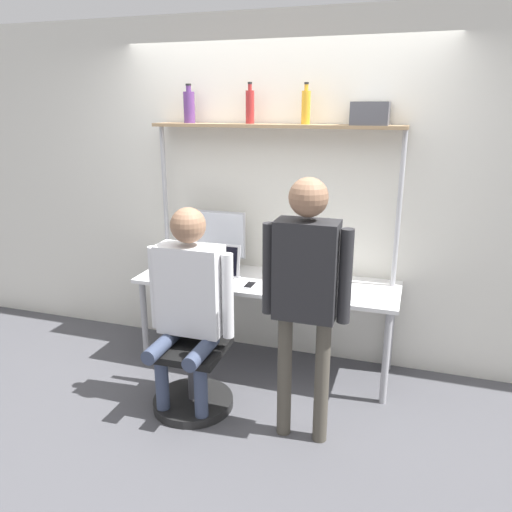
# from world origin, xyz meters

# --- Properties ---
(ground_plane) EXTENTS (12.00, 12.00, 0.00)m
(ground_plane) POSITION_xyz_m (0.00, 0.00, 0.00)
(ground_plane) COLOR #4C4C51
(wall_back) EXTENTS (8.00, 0.06, 2.70)m
(wall_back) POSITION_xyz_m (0.00, 0.67, 1.35)
(wall_back) COLOR silver
(wall_back) RESTS_ON ground_plane
(desk) EXTENTS (2.01, 0.62, 0.73)m
(desk) POSITION_xyz_m (0.00, 0.33, 0.66)
(desk) COLOR white
(desk) RESTS_ON ground_plane
(shelf_unit) EXTENTS (1.91, 0.23, 1.90)m
(shelf_unit) POSITION_xyz_m (0.00, 0.51, 1.60)
(shelf_unit) COLOR #997A56
(shelf_unit) RESTS_ON ground_plane
(monitor) EXTENTS (0.54, 0.21, 0.48)m
(monitor) POSITION_xyz_m (-0.50, 0.50, 1.00)
(monitor) COLOR #B7B7BC
(monitor) RESTS_ON desk
(laptop) EXTENTS (0.35, 0.26, 0.26)m
(laptop) POSITION_xyz_m (-0.39, 0.26, 0.80)
(laptop) COLOR #BCBCC1
(laptop) RESTS_ON desk
(cell_phone) EXTENTS (0.07, 0.15, 0.01)m
(cell_phone) POSITION_xyz_m (-0.08, 0.17, 0.74)
(cell_phone) COLOR silver
(cell_phone) RESTS_ON desk
(office_chair) EXTENTS (0.56, 0.56, 0.92)m
(office_chair) POSITION_xyz_m (-0.32, -0.33, 0.28)
(office_chair) COLOR black
(office_chair) RESTS_ON ground_plane
(person_seated) EXTENTS (0.60, 0.48, 1.41)m
(person_seated) POSITION_xyz_m (-0.32, -0.38, 0.84)
(person_seated) COLOR #38425B
(person_seated) RESTS_ON ground_plane
(person_standing) EXTENTS (0.53, 0.22, 1.65)m
(person_standing) POSITION_xyz_m (0.48, -0.46, 1.05)
(person_standing) COLOR #4C473D
(person_standing) RESTS_ON ground_plane
(bottle_red) EXTENTS (0.06, 0.06, 0.30)m
(bottle_red) POSITION_xyz_m (-0.19, 0.51, 2.02)
(bottle_red) COLOR maroon
(bottle_red) RESTS_ON shelf_unit
(bottle_purple) EXTENTS (0.09, 0.09, 0.29)m
(bottle_purple) POSITION_xyz_m (-0.69, 0.51, 2.02)
(bottle_purple) COLOR #593372
(bottle_purple) RESTS_ON shelf_unit
(bottle_amber) EXTENTS (0.06, 0.06, 0.29)m
(bottle_amber) POSITION_xyz_m (0.23, 0.51, 2.02)
(bottle_amber) COLOR gold
(bottle_amber) RESTS_ON shelf_unit
(storage_box) EXTENTS (0.26, 0.21, 0.16)m
(storage_box) POSITION_xyz_m (0.69, 0.51, 1.97)
(storage_box) COLOR #4C4C51
(storage_box) RESTS_ON shelf_unit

